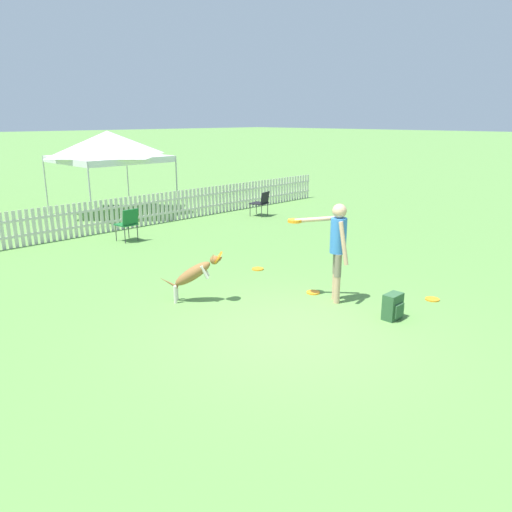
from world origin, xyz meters
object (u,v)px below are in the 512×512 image
at_px(folding_chair_blue_left, 261,201).
at_px(frisbee_near_dog, 258,269).
at_px(handler_person, 336,241).
at_px(canopy_tent_main, 108,146).
at_px(leaping_dog, 195,273).
at_px(frisbee_midfield, 432,299).
at_px(folding_chair_center, 128,222).
at_px(backpack_on_grass, 393,307).
at_px(frisbee_near_handler, 313,292).

bearing_deg(folding_chair_blue_left, frisbee_near_dog, 27.57).
xyz_separation_m(handler_person, canopy_tent_main, (1.48, 10.31, 1.14)).
distance_m(leaping_dog, frisbee_midfield, 4.28).
bearing_deg(handler_person, folding_chair_center, 46.41).
xyz_separation_m(frisbee_midfield, backpack_on_grass, (-1.29, 0.06, 0.20)).
height_order(leaping_dog, folding_chair_blue_left, leaping_dog).
xyz_separation_m(frisbee_near_handler, frisbee_midfield, (1.23, -1.74, 0.00)).
bearing_deg(frisbee_near_dog, frisbee_midfield, -75.71).
relative_size(frisbee_near_dog, canopy_tent_main, 0.08).
xyz_separation_m(handler_person, backpack_on_grass, (0.01, -1.17, -0.90)).
bearing_deg(canopy_tent_main, leaping_dog, -110.67).
relative_size(frisbee_near_handler, folding_chair_center, 0.29).
bearing_deg(frisbee_near_handler, folding_chair_blue_left, 51.74).
xyz_separation_m(folding_chair_center, canopy_tent_main, (1.69, 3.81, 1.72)).
relative_size(folding_chair_blue_left, folding_chair_center, 0.93).
relative_size(handler_person, canopy_tent_main, 0.56).
height_order(frisbee_near_dog, frisbee_midfield, same).
bearing_deg(handler_person, frisbee_near_handler, 36.97).
distance_m(leaping_dog, folding_chair_blue_left, 8.11).
relative_size(frisbee_near_dog, frisbee_midfield, 1.00).
height_order(frisbee_midfield, folding_chair_center, folding_chair_center).
relative_size(frisbee_midfield, canopy_tent_main, 0.08).
relative_size(leaping_dog, folding_chair_center, 1.06).
bearing_deg(leaping_dog, frisbee_near_handler, 101.08).
bearing_deg(backpack_on_grass, folding_chair_blue_left, 58.07).
bearing_deg(folding_chair_blue_left, canopy_tent_main, -65.05).
xyz_separation_m(handler_person, frisbee_midfield, (1.30, -1.23, -1.09)).
bearing_deg(leaping_dog, folding_chair_blue_left, 170.64).
distance_m(handler_person, frisbee_midfield, 2.10).
bearing_deg(canopy_tent_main, backpack_on_grass, -97.31).
relative_size(frisbee_near_handler, frisbee_midfield, 1.00).
xyz_separation_m(handler_person, folding_chair_center, (-0.21, 6.49, -0.58)).
bearing_deg(folding_chair_center, leaping_dog, 67.66).
bearing_deg(frisbee_near_dog, handler_person, -99.79).
height_order(folding_chair_center, canopy_tent_main, canopy_tent_main).
xyz_separation_m(frisbee_near_handler, backpack_on_grass, (-0.06, -1.69, 0.20)).
distance_m(frisbee_midfield, canopy_tent_main, 11.75).
xyz_separation_m(leaping_dog, canopy_tent_main, (3.24, 8.59, 1.72)).
relative_size(backpack_on_grass, folding_chair_center, 0.49).
distance_m(handler_person, leaping_dog, 2.53).
bearing_deg(canopy_tent_main, frisbee_midfield, -90.90).
bearing_deg(folding_chair_center, canopy_tent_main, -118.35).
bearing_deg(frisbee_near_dog, folding_chair_blue_left, 43.69).
relative_size(frisbee_near_handler, frisbee_near_dog, 1.00).
height_order(backpack_on_grass, folding_chair_blue_left, folding_chair_blue_left).
height_order(frisbee_midfield, backpack_on_grass, backpack_on_grass).
bearing_deg(leaping_dog, folding_chair_center, -153.43).
xyz_separation_m(frisbee_near_handler, canopy_tent_main, (1.41, 9.79, 2.24)).
distance_m(handler_person, frisbee_near_dog, 2.58).
bearing_deg(handler_person, frisbee_near_dog, 34.73).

